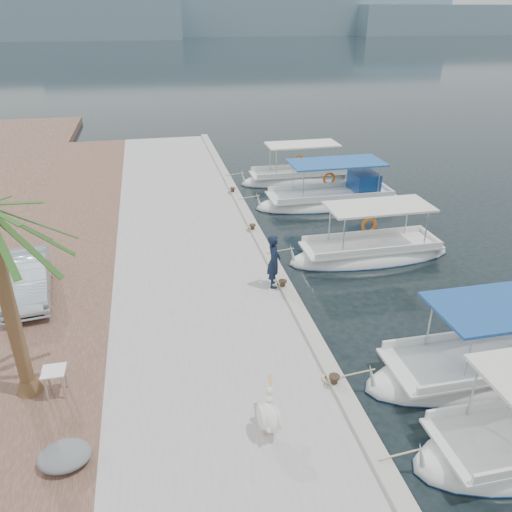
{
  "coord_description": "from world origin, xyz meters",
  "views": [
    {
      "loc": [
        -4.33,
        -12.67,
        9.0
      ],
      "look_at": [
        -1.0,
        2.78,
        1.2
      ],
      "focal_mm": 35.0,
      "sensor_mm": 36.0,
      "label": 1
    }
  ],
  "objects_px": {
    "fisherman": "(274,261)",
    "parked_car": "(26,278)",
    "fishing_caique_c": "(370,255)",
    "fishing_caique_d": "(332,201)",
    "fishing_caique_b": "(497,369)",
    "pelican": "(269,415)",
    "fishing_caique_e": "(298,180)"
  },
  "relations": [
    {
      "from": "fishing_caique_e",
      "to": "parked_car",
      "type": "bearing_deg",
      "value": -137.97
    },
    {
      "from": "fishing_caique_e",
      "to": "fisherman",
      "type": "relative_size",
      "value": 3.61
    },
    {
      "from": "fishing_caique_e",
      "to": "pelican",
      "type": "distance_m",
      "value": 19.94
    },
    {
      "from": "fishing_caique_c",
      "to": "parked_car",
      "type": "distance_m",
      "value": 12.74
    },
    {
      "from": "fishing_caique_b",
      "to": "parked_car",
      "type": "height_order",
      "value": "fishing_caique_b"
    },
    {
      "from": "fisherman",
      "to": "parked_car",
      "type": "bearing_deg",
      "value": 97.2
    },
    {
      "from": "pelican",
      "to": "parked_car",
      "type": "bearing_deg",
      "value": 130.27
    },
    {
      "from": "fishing_caique_d",
      "to": "pelican",
      "type": "distance_m",
      "value": 16.48
    },
    {
      "from": "fishing_caique_e",
      "to": "pelican",
      "type": "bearing_deg",
      "value": -108.43
    },
    {
      "from": "fishing_caique_d",
      "to": "parked_car",
      "type": "xyz_separation_m",
      "value": [
        -13.28,
        -7.43,
        0.97
      ]
    },
    {
      "from": "parked_car",
      "to": "fishing_caique_e",
      "type": "bearing_deg",
      "value": 34.25
    },
    {
      "from": "fishing_caique_b",
      "to": "fisherman",
      "type": "bearing_deg",
      "value": 134.5
    },
    {
      "from": "fishing_caique_c",
      "to": "fisherman",
      "type": "distance_m",
      "value": 5.27
    },
    {
      "from": "fishing_caique_e",
      "to": "pelican",
      "type": "xyz_separation_m",
      "value": [
        -6.3,
        -18.89,
        0.9
      ]
    },
    {
      "from": "fishing_caique_b",
      "to": "fishing_caique_d",
      "type": "bearing_deg",
      "value": 89.38
    },
    {
      "from": "fishing_caique_b",
      "to": "fishing_caique_e",
      "type": "distance_m",
      "value": 17.62
    },
    {
      "from": "fishing_caique_e",
      "to": "parked_car",
      "type": "relative_size",
      "value": 1.72
    },
    {
      "from": "fishing_caique_d",
      "to": "fisherman",
      "type": "height_order",
      "value": "fisherman"
    },
    {
      "from": "fishing_caique_d",
      "to": "fisherman",
      "type": "xyz_separation_m",
      "value": [
        -5.23,
        -8.47,
        1.26
      ]
    },
    {
      "from": "fishing_caique_d",
      "to": "parked_car",
      "type": "height_order",
      "value": "fishing_caique_d"
    },
    {
      "from": "fishing_caique_c",
      "to": "fisherman",
      "type": "relative_size",
      "value": 3.61
    },
    {
      "from": "pelican",
      "to": "fisherman",
      "type": "xyz_separation_m",
      "value": [
        1.71,
        6.45,
        0.42
      ]
    },
    {
      "from": "fishing_caique_d",
      "to": "fishing_caique_e",
      "type": "distance_m",
      "value": 4.02
    },
    {
      "from": "fishing_caique_c",
      "to": "fisherman",
      "type": "bearing_deg",
      "value": -153.91
    },
    {
      "from": "parked_car",
      "to": "fishing_caique_c",
      "type": "bearing_deg",
      "value": -2.35
    },
    {
      "from": "fishing_caique_e",
      "to": "pelican",
      "type": "relative_size",
      "value": 5.15
    },
    {
      "from": "parked_car",
      "to": "fishing_caique_b",
      "type": "bearing_deg",
      "value": -33.09
    },
    {
      "from": "fishing_caique_c",
      "to": "fishing_caique_b",
      "type": "bearing_deg",
      "value": -86.18
    },
    {
      "from": "fishing_caique_b",
      "to": "fishing_caique_e",
      "type": "xyz_separation_m",
      "value": [
        -0.49,
        17.61,
        0.0
      ]
    },
    {
      "from": "fishing_caique_b",
      "to": "pelican",
      "type": "distance_m",
      "value": 6.97
    },
    {
      "from": "fishing_caique_b",
      "to": "fishing_caique_c",
      "type": "bearing_deg",
      "value": 93.82
    },
    {
      "from": "fisherman",
      "to": "parked_car",
      "type": "xyz_separation_m",
      "value": [
        -8.06,
        1.04,
        -0.29
      ]
    }
  ]
}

